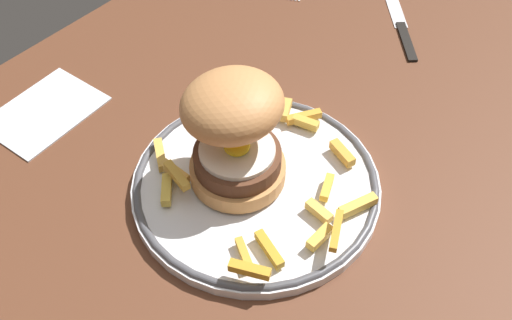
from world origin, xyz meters
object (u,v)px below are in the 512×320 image
object	(u,v)px
knife	(401,25)
napkin	(45,111)
dinner_plate	(256,184)
burger	(234,129)

from	to	relation	value
knife	napkin	distance (cm)	46.95
dinner_plate	knife	xyz separation A→B (cm)	(33.95, 2.66, -0.58)
dinner_plate	napkin	size ratio (longest dim) A/B	2.04
dinner_plate	knife	bearing A→B (deg)	4.47
burger	dinner_plate	bearing A→B (deg)	-84.27
napkin	dinner_plate	bearing A→B (deg)	-75.61
burger	knife	size ratio (longest dim) A/B	0.82
napkin	burger	bearing A→B (deg)	-74.73
knife	napkin	size ratio (longest dim) A/B	1.16
burger	knife	xyz separation A→B (cm)	(34.20, 0.17, -7.29)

